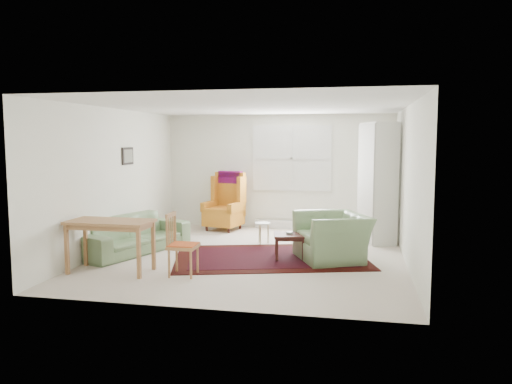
% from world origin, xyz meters
% --- Properties ---
extents(room, '(5.04, 5.54, 2.51)m').
position_xyz_m(room, '(0.02, 0.21, 1.26)').
color(room, beige).
rests_on(room, ground).
extents(rug, '(3.55, 2.78, 0.03)m').
position_xyz_m(rug, '(0.33, -0.10, 0.02)').
color(rug, black).
rests_on(rug, ground).
extents(sofa, '(1.51, 2.30, 0.86)m').
position_xyz_m(sofa, '(-2.10, -0.16, 0.43)').
color(sofa, '#6A885A').
rests_on(sofa, ground).
extents(armchair, '(1.41, 1.48, 0.91)m').
position_xyz_m(armchair, '(1.33, -0.04, 0.45)').
color(armchair, '#6A885A').
rests_on(armchair, ground).
extents(wingback_chair, '(0.89, 0.92, 1.27)m').
position_xyz_m(wingback_chair, '(-1.11, 2.23, 0.63)').
color(wingback_chair, orange).
rests_on(wingback_chair, ground).
extents(coffee_table, '(0.59, 0.59, 0.42)m').
position_xyz_m(coffee_table, '(0.64, -0.10, 0.21)').
color(coffee_table, '#3A1612').
rests_on(coffee_table, ground).
extents(stool, '(0.37, 0.37, 0.40)m').
position_xyz_m(stool, '(-0.02, 1.01, 0.20)').
color(stool, white).
rests_on(stool, ground).
extents(cabinet, '(0.74, 1.01, 2.28)m').
position_xyz_m(cabinet, '(2.10, 1.60, 1.14)').
color(cabinet, white).
rests_on(cabinet, ground).
extents(desk, '(1.22, 0.61, 0.77)m').
position_xyz_m(desk, '(-1.83, -1.46, 0.39)').
color(desk, '#AC7545').
rests_on(desk, ground).
extents(desk_chair, '(0.41, 0.41, 0.91)m').
position_xyz_m(desk_chair, '(-0.71, -1.43, 0.45)').
color(desk_chair, '#AC7545').
rests_on(desk_chair, ground).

